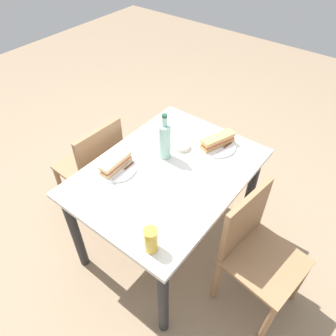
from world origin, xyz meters
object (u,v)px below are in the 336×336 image
at_px(knife_far, 125,169).
at_px(water_bottle, 165,141).
at_px(plate_near, 217,145).
at_px(baguette_sandwich_far, 116,163).
at_px(baguette_sandwich_near, 218,140).
at_px(plate_far, 117,168).
at_px(chair_near, 95,165).
at_px(olive_bowl, 182,146).
at_px(knife_near, 224,148).
at_px(chair_far, 255,248).
at_px(dining_table, 168,184).
at_px(beer_glass, 151,240).

distance_m(knife_far, water_bottle, 0.29).
distance_m(plate_near, baguette_sandwich_far, 0.66).
xyz_separation_m(baguette_sandwich_near, plate_far, (0.55, -0.36, -0.04)).
bearing_deg(baguette_sandwich_far, chair_near, -106.85).
relative_size(plate_far, water_bottle, 0.78).
relative_size(plate_far, baguette_sandwich_far, 1.11).
bearing_deg(olive_bowl, chair_near, -62.40).
relative_size(baguette_sandwich_far, knife_far, 1.21).
xyz_separation_m(knife_far, water_bottle, (-0.26, 0.10, 0.11)).
relative_size(plate_near, baguette_sandwich_far, 1.11).
xyz_separation_m(chair_near, olive_bowl, (-0.29, 0.55, 0.27)).
distance_m(baguette_sandwich_near, water_bottle, 0.36).
bearing_deg(water_bottle, knife_near, 136.81).
bearing_deg(olive_bowl, knife_far, -19.56).
height_order(chair_far, plate_far, chair_far).
height_order(chair_far, baguette_sandwich_far, chair_far).
height_order(dining_table, olive_bowl, olive_bowl).
height_order(baguette_sandwich_far, beer_glass, beer_glass).
height_order(dining_table, plate_near, plate_near).
relative_size(chair_near, knife_near, 4.67).
bearing_deg(water_bottle, chair_near, -72.96).
relative_size(knife_far, beer_glass, 1.29).
bearing_deg(water_bottle, beer_glass, 32.69).
bearing_deg(dining_table, water_bottle, -133.68).
relative_size(knife_near, knife_far, 1.00).
height_order(chair_near, knife_near, chair_near).
height_order(baguette_sandwich_near, olive_bowl, baguette_sandwich_near).
height_order(baguette_sandwich_near, baguette_sandwich_far, same).
bearing_deg(olive_bowl, chair_far, 72.80).
bearing_deg(plate_far, plate_near, 146.70).
relative_size(water_bottle, olive_bowl, 2.92).
xyz_separation_m(chair_far, knife_far, (0.18, -0.81, 0.27)).
bearing_deg(knife_near, baguette_sandwich_far, -37.32).
bearing_deg(beer_glass, knife_near, -173.14).
bearing_deg(chair_near, plate_near, 121.35).
bearing_deg(knife_near, chair_near, -60.81).
bearing_deg(knife_far, plate_near, 150.19).
height_order(baguette_sandwich_far, water_bottle, water_bottle).
xyz_separation_m(baguette_sandwich_far, olive_bowl, (-0.40, 0.19, -0.03)).
bearing_deg(baguette_sandwich_near, chair_far, 54.29).
distance_m(knife_far, beer_glass, 0.55).
distance_m(plate_far, olive_bowl, 0.44).
xyz_separation_m(plate_near, beer_glass, (0.84, 0.15, 0.06)).
relative_size(chair_near, olive_bowl, 7.95).
height_order(plate_near, baguette_sandwich_far, baguette_sandwich_far).
height_order(chair_far, chair_near, same).
bearing_deg(knife_far, plate_far, -75.93).
distance_m(knife_near, baguette_sandwich_far, 0.68).
relative_size(plate_far, beer_glass, 1.74).
height_order(baguette_sandwich_near, knife_far, baguette_sandwich_near).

